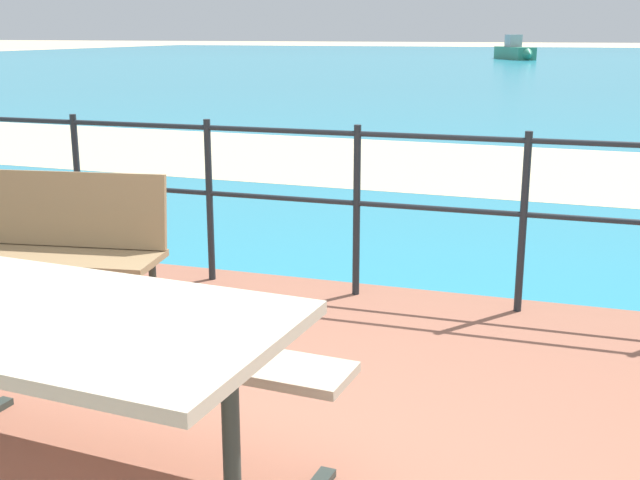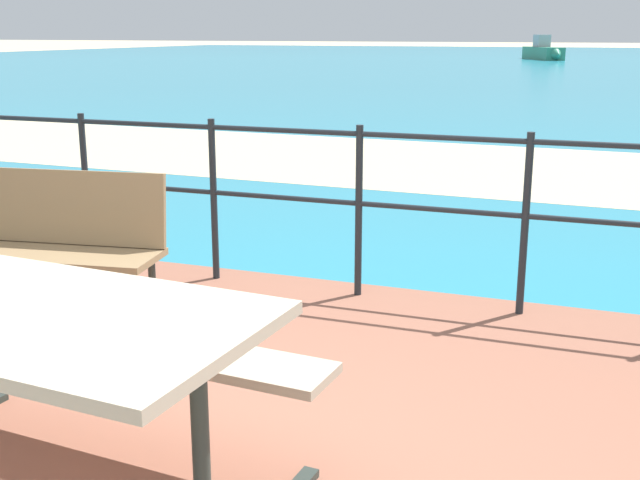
{
  "view_description": "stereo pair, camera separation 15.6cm",
  "coord_description": "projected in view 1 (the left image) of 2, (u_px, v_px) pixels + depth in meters",
  "views": [
    {
      "loc": [
        1.27,
        -2.16,
        1.65
      ],
      "look_at": [
        -0.1,
        1.98,
        0.5
      ],
      "focal_mm": 44.78,
      "sensor_mm": 36.0,
      "label": 1
    },
    {
      "loc": [
        1.41,
        -2.11,
        1.65
      ],
      "look_at": [
        -0.1,
        1.98,
        0.5
      ],
      "focal_mm": 44.78,
      "sensor_mm": 36.0,
      "label": 2
    }
  ],
  "objects": [
    {
      "name": "boat_near",
      "position": [
        515.0,
        52.0,
        47.02
      ],
      "size": [
        2.75,
        4.49,
        1.42
      ],
      "rotation": [
        0.0,
        0.0,
        5.16
      ],
      "color": "#338466",
      "rests_on": "sea_water"
    },
    {
      "name": "sea_water",
      "position": [
        562.0,
        65.0,
        39.53
      ],
      "size": [
        90.0,
        90.0,
        0.01
      ],
      "primitive_type": "cube",
      "color": "teal",
      "rests_on": "ground"
    },
    {
      "name": "railing_fence",
      "position": [
        357.0,
        192.0,
        4.8
      ],
      "size": [
        5.94,
        0.04,
        1.05
      ],
      "color": "#1E2328",
      "rests_on": "patio_paving"
    },
    {
      "name": "picnic_table",
      "position": [
        11.0,
        361.0,
        2.43
      ],
      "size": [
        1.86,
        1.56,
        0.8
      ],
      "rotation": [
        0.0,
        0.0,
        -0.08
      ],
      "color": "#BCAD93",
      "rests_on": "patio_paving"
    },
    {
      "name": "park_bench",
      "position": [
        33.0,
        237.0,
        4.24
      ],
      "size": [
        1.47,
        0.63,
        0.86
      ],
      "rotation": [
        0.0,
        0.0,
        0.15
      ],
      "color": "#8C704C",
      "rests_on": "patio_paving"
    },
    {
      "name": "beach_strip",
      "position": [
        473.0,
        167.0,
        9.95
      ],
      "size": [
        54.1,
        5.72,
        0.01
      ],
      "primitive_type": "cube",
      "rotation": [
        0.0,
        0.0,
        -0.03
      ],
      "color": "beige",
      "rests_on": "ground"
    }
  ]
}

